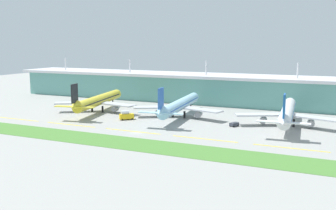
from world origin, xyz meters
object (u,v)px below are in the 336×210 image
Objects in this scene: airliner_middle at (179,105)px; baggage_cart at (125,117)px; fuel_truck at (126,115)px; pushback_tug at (234,124)px; airliner_near at (98,101)px; airliner_far at (287,112)px.

baggage_cart is (-22.27, -18.57, -5.19)m from airliner_middle.
pushback_tug is at bearing 7.43° from fuel_truck.
airliner_near is 17.41× the size of baggage_cart.
airliner_far is at bearing 14.12° from baggage_cart.
airliner_middle is 29.46m from baggage_cart.
airliner_middle is at bearing 4.71° from airliner_near.
baggage_cart is (-0.35, -0.53, -1.00)m from fuel_truck.
pushback_tug is (32.67, -10.92, -5.36)m from airliner_middle.
pushback_tug is (-22.32, -11.77, -5.35)m from airliner_far.
airliner_middle is at bearing 39.46° from fuel_truck.
airliner_far is 10.00× the size of fuel_truck.
airliner_far is at bearing 0.89° from airliner_middle.
airliner_far is at bearing 13.80° from fuel_truck.
fuel_truck is at bearing -140.54° from airliner_middle.
baggage_cart is at bearing -123.37° from fuel_truck.
airliner_middle is 10.08× the size of fuel_truck.
airliner_far reaches higher than pushback_tug.
fuel_truck is (-21.91, -18.04, -4.19)m from airliner_middle.
baggage_cart is 0.76× the size of pushback_tug.
baggage_cart is (26.39, -14.57, -5.19)m from airliner_near.
airliner_far is 25.79m from pushback_tug.
fuel_truck is 1.19m from baggage_cart.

